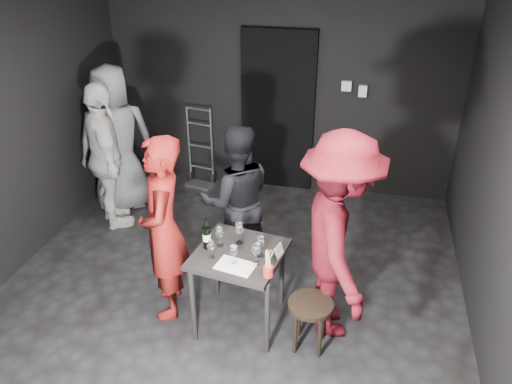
% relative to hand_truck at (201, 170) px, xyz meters
% --- Properties ---
extents(floor, '(4.50, 5.00, 0.02)m').
position_rel_hand_truck_xyz_m(floor, '(1.02, -2.23, -0.20)').
color(floor, black).
rests_on(floor, ground).
extents(ceiling, '(4.50, 5.00, 0.02)m').
position_rel_hand_truck_xyz_m(ceiling, '(1.02, -2.23, 2.50)').
color(ceiling, silver).
rests_on(ceiling, ground).
extents(wall_back, '(4.50, 0.04, 2.70)m').
position_rel_hand_truck_xyz_m(wall_back, '(1.02, 0.27, 1.15)').
color(wall_back, black).
rests_on(wall_back, ground).
extents(wall_right, '(0.04, 5.00, 2.70)m').
position_rel_hand_truck_xyz_m(wall_right, '(3.27, -2.23, 1.15)').
color(wall_right, black).
rests_on(wall_right, ground).
extents(doorway, '(0.95, 0.10, 2.10)m').
position_rel_hand_truck_xyz_m(doorway, '(1.02, 0.21, 0.85)').
color(doorway, black).
rests_on(doorway, ground).
extents(wallbox_upper, '(0.12, 0.06, 0.12)m').
position_rel_hand_truck_xyz_m(wallbox_upper, '(1.87, 0.22, 1.25)').
color(wallbox_upper, '#B7B7B2').
rests_on(wallbox_upper, wall_back).
extents(wallbox_lower, '(0.10, 0.06, 0.14)m').
position_rel_hand_truck_xyz_m(wallbox_lower, '(2.07, 0.22, 1.20)').
color(wallbox_lower, '#B7B7B2').
rests_on(wallbox_lower, wall_back).
extents(hand_truck, '(0.36, 0.32, 1.08)m').
position_rel_hand_truck_xyz_m(hand_truck, '(0.00, 0.00, 0.00)').
color(hand_truck, '#B2B2B7').
rests_on(hand_truck, floor).
extents(tasting_table, '(0.72, 0.72, 0.75)m').
position_rel_hand_truck_xyz_m(tasting_table, '(1.23, -2.52, 0.45)').
color(tasting_table, black).
rests_on(tasting_table, floor).
extents(stool, '(0.38, 0.38, 0.47)m').
position_rel_hand_truck_xyz_m(stool, '(1.89, -2.69, 0.18)').
color(stool, black).
rests_on(stool, floor).
extents(server_red, '(0.69, 0.84, 1.99)m').
position_rel_hand_truck_xyz_m(server_red, '(0.55, -2.50, 0.79)').
color(server_red, maroon).
rests_on(server_red, floor).
extents(woman_black, '(0.91, 0.73, 1.64)m').
position_rel_hand_truck_xyz_m(woman_black, '(0.99, -1.71, 0.62)').
color(woman_black, black).
rests_on(woman_black, floor).
extents(man_maroon, '(1.10, 1.62, 2.29)m').
position_rel_hand_truck_xyz_m(man_maroon, '(2.05, -2.38, 0.94)').
color(man_maroon, '#550C15').
rests_on(man_maroon, floor).
extents(bystander_cream, '(1.17, 1.26, 2.00)m').
position_rel_hand_truck_xyz_m(bystander_cream, '(-0.67, -1.25, 0.80)').
color(bystander_cream, silver).
rests_on(bystander_cream, floor).
extents(bystander_grey, '(1.22, 1.07, 2.19)m').
position_rel_hand_truck_xyz_m(bystander_grey, '(-0.75, -0.83, 0.89)').
color(bystander_grey, slate).
rests_on(bystander_grey, floor).
extents(tasting_mat, '(0.34, 0.26, 0.00)m').
position_rel_hand_truck_xyz_m(tasting_mat, '(1.26, -2.71, 0.55)').
color(tasting_mat, white).
rests_on(tasting_mat, tasting_table).
extents(wine_glass_a, '(0.09, 0.09, 0.18)m').
position_rel_hand_truck_xyz_m(wine_glass_a, '(1.03, -2.64, 0.64)').
color(wine_glass_a, white).
rests_on(wine_glass_a, tasting_table).
extents(wine_glass_b, '(0.10, 0.10, 0.20)m').
position_rel_hand_truck_xyz_m(wine_glass_b, '(1.05, -2.46, 0.65)').
color(wine_glass_b, white).
rests_on(wine_glass_b, tasting_table).
extents(wine_glass_c, '(0.09, 0.09, 0.22)m').
position_rel_hand_truck_xyz_m(wine_glass_c, '(1.20, -2.38, 0.65)').
color(wine_glass_c, white).
rests_on(wine_glass_c, tasting_table).
extents(wine_glass_d, '(0.08, 0.08, 0.18)m').
position_rel_hand_truck_xyz_m(wine_glass_d, '(1.24, -2.68, 0.64)').
color(wine_glass_d, white).
rests_on(wine_glass_d, tasting_table).
extents(wine_glass_e, '(0.09, 0.09, 0.21)m').
position_rel_hand_truck_xyz_m(wine_glass_e, '(1.41, -2.64, 0.65)').
color(wine_glass_e, white).
rests_on(wine_glass_e, tasting_table).
extents(wine_glass_f, '(0.10, 0.10, 0.20)m').
position_rel_hand_truck_xyz_m(wine_glass_f, '(1.42, -2.53, 0.65)').
color(wine_glass_f, white).
rests_on(wine_glass_f, tasting_table).
extents(wine_bottle, '(0.07, 0.07, 0.29)m').
position_rel_hand_truck_xyz_m(wine_bottle, '(0.95, -2.52, 0.66)').
color(wine_bottle, black).
rests_on(wine_bottle, tasting_table).
extents(breadstick_cup, '(0.08, 0.08, 0.25)m').
position_rel_hand_truck_xyz_m(breadstick_cup, '(1.54, -2.77, 0.66)').
color(breadstick_cup, '#AB221E').
rests_on(breadstick_cup, tasting_table).
extents(reserved_card, '(0.11, 0.14, 0.10)m').
position_rel_hand_truck_xyz_m(reserved_card, '(1.54, -2.49, 0.60)').
color(reserved_card, white).
rests_on(reserved_card, tasting_table).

